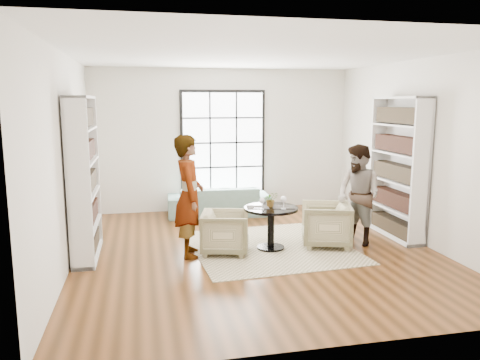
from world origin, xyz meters
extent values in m
plane|color=brown|center=(0.00, 0.00, 0.00)|extent=(6.00, 6.00, 0.00)
plane|color=silver|center=(0.00, 3.00, 1.50)|extent=(5.50, 0.00, 5.50)
plane|color=silver|center=(-2.75, 0.00, 1.50)|extent=(0.00, 6.00, 6.00)
plane|color=silver|center=(2.75, 0.00, 1.50)|extent=(0.00, 6.00, 6.00)
plane|color=silver|center=(0.00, -3.00, 1.50)|extent=(5.50, 0.00, 5.50)
plane|color=white|center=(0.00, 0.00, 3.00)|extent=(6.00, 6.00, 0.00)
cube|color=black|center=(0.00, 2.98, 1.45)|extent=(1.82, 0.06, 2.22)
cube|color=white|center=(0.00, 2.94, 1.45)|extent=(1.70, 0.02, 2.10)
cube|color=#C1B191|center=(0.27, 0.12, 0.01)|extent=(2.62, 2.62, 0.01)
cylinder|color=black|center=(0.25, 0.04, 0.02)|extent=(0.43, 0.43, 0.04)
cylinder|color=black|center=(0.25, 0.04, 0.33)|extent=(0.11, 0.11, 0.60)
cylinder|color=black|center=(0.25, 0.04, 0.66)|extent=(0.85, 0.85, 0.04)
imported|color=gray|center=(-0.19, 2.45, 0.30)|extent=(2.10, 0.91, 0.60)
imported|color=tan|center=(-0.49, 0.00, 0.33)|extent=(0.87, 0.85, 0.65)
imported|color=#C3AA8B|center=(1.17, 0.02, 0.35)|extent=(0.96, 0.95, 0.70)
imported|color=gray|center=(-1.04, 0.00, 0.92)|extent=(0.47, 0.69, 1.84)
imported|color=gray|center=(1.72, 0.02, 0.82)|extent=(0.85, 0.96, 1.64)
cube|color=black|center=(0.04, 0.07, 0.68)|extent=(0.38, 0.31, 0.01)
cube|color=black|center=(0.43, 0.00, 0.68)|extent=(0.38, 0.31, 0.01)
cylinder|color=silver|center=(0.07, -0.07, 0.68)|extent=(0.07, 0.07, 0.01)
cylinder|color=silver|center=(0.07, -0.07, 0.74)|extent=(0.01, 0.01, 0.10)
sphere|color=maroon|center=(0.07, -0.07, 0.82)|extent=(0.08, 0.08, 0.08)
ellipsoid|color=white|center=(0.07, -0.07, 0.82)|extent=(0.08, 0.08, 0.09)
cylinder|color=silver|center=(0.40, -0.12, 0.68)|extent=(0.07, 0.07, 0.01)
cylinder|color=silver|center=(0.40, -0.12, 0.74)|extent=(0.01, 0.01, 0.12)
sphere|color=maroon|center=(0.40, -0.12, 0.83)|extent=(0.09, 0.09, 0.09)
ellipsoid|color=white|center=(0.40, -0.12, 0.83)|extent=(0.09, 0.09, 0.10)
imported|color=gray|center=(0.25, 0.07, 0.80)|extent=(0.21, 0.19, 0.23)
camera|label=1|loc=(-1.72, -6.86, 2.31)|focal=35.00mm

